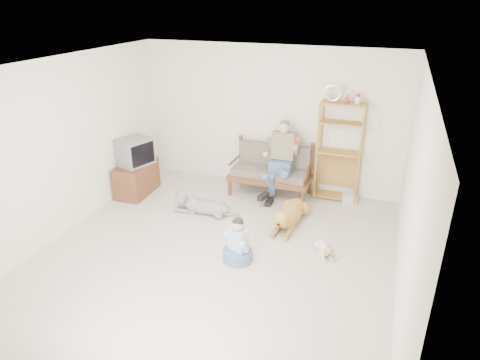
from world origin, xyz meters
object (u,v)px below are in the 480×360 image
at_px(loveseat, 271,169).
at_px(etagere, 339,151).
at_px(golden_retriever, 289,215).
at_px(tv_stand, 136,178).

bearing_deg(loveseat, etagere, 9.16).
bearing_deg(golden_retriever, etagere, 69.42).
xyz_separation_m(etagere, golden_retriever, (-0.57, -1.26, -0.75)).
bearing_deg(loveseat, tv_stand, -159.60).
xyz_separation_m(loveseat, golden_retriever, (0.62, -1.07, -0.31)).
height_order(loveseat, golden_retriever, loveseat).
height_order(loveseat, etagere, etagere).
bearing_deg(golden_retriever, loveseat, 123.66).
bearing_deg(loveseat, golden_retriever, -59.73).
xyz_separation_m(loveseat, tv_stand, (-2.40, -0.88, -0.19)).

